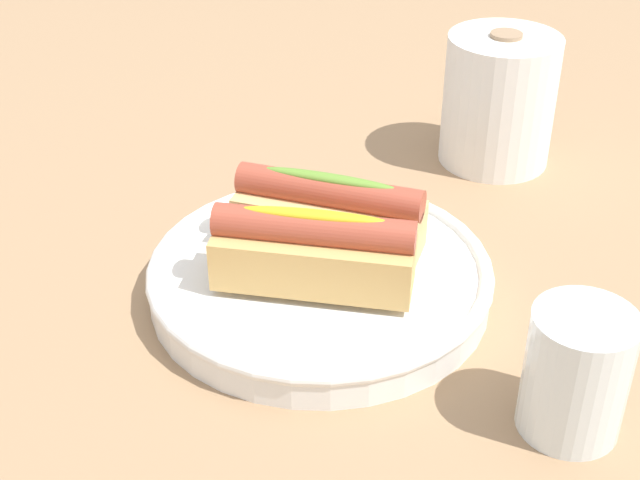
% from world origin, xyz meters
% --- Properties ---
extents(ground_plane, '(2.40, 2.40, 0.00)m').
position_xyz_m(ground_plane, '(0.00, 0.00, 0.00)').
color(ground_plane, '#9E7A56').
extents(serving_bowl, '(0.27, 0.27, 0.03)m').
position_xyz_m(serving_bowl, '(-0.01, 0.01, 0.02)').
color(serving_bowl, white).
rests_on(serving_bowl, ground_plane).
extents(hotdog_front, '(0.16, 0.10, 0.06)m').
position_xyz_m(hotdog_front, '(-0.00, -0.02, 0.06)').
color(hotdog_front, tan).
rests_on(hotdog_front, serving_bowl).
extents(hotdog_back, '(0.16, 0.08, 0.06)m').
position_xyz_m(hotdog_back, '(-0.02, 0.03, 0.06)').
color(hotdog_back, '#DBB270').
rests_on(hotdog_back, serving_bowl).
extents(water_glass, '(0.07, 0.07, 0.09)m').
position_xyz_m(water_glass, '(0.21, -0.04, 0.04)').
color(water_glass, white).
rests_on(water_glass, ground_plane).
extents(paper_towel_roll, '(0.11, 0.11, 0.13)m').
position_xyz_m(paper_towel_roll, '(0.02, 0.30, 0.07)').
color(paper_towel_roll, white).
rests_on(paper_towel_roll, ground_plane).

